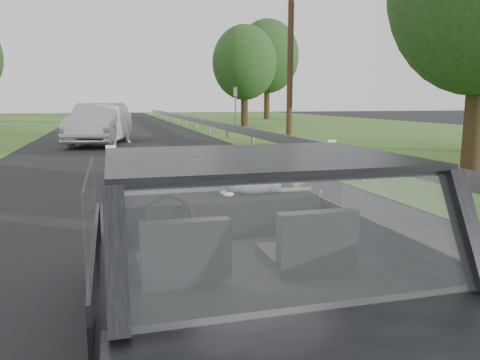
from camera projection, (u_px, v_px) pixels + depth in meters
ground at (237, 355)px, 3.25m from camera, size 140.00×140.00×0.00m
subject_car at (237, 255)px, 3.13m from camera, size 1.80×4.00×1.45m
dashboard at (216, 215)px, 3.70m from camera, size 1.58×0.45×0.30m
driver_seat at (183, 251)px, 2.72m from camera, size 0.50×0.72×0.42m
passenger_seat at (310, 240)px, 2.93m from camera, size 0.50×0.72×0.42m
steering_wheel at (170, 219)px, 3.30m from camera, size 0.36×0.36×0.04m
cat at (254, 183)px, 3.75m from camera, size 0.61×0.23×0.27m
guardrail at (289, 141)px, 13.79m from camera, size 0.05×90.00×0.32m
other_car at (100, 124)px, 18.90m from camera, size 2.97×5.33×1.65m
highway_sign at (236, 107)px, 30.06m from camera, size 0.16×1.06×2.63m
utility_pole at (290, 48)px, 19.80m from camera, size 0.28×0.28×7.86m
tree_2 at (245, 78)px, 31.69m from camera, size 5.71×5.71×6.59m
tree_3 at (267, 71)px, 44.03m from camera, size 7.00×7.00×8.99m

